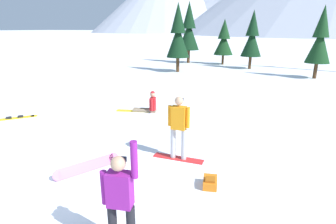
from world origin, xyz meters
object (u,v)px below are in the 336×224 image
at_px(snowboarder_midground, 179,126).
at_px(pine_tree_short, 320,39).
at_px(loose_snowboard_far_spare, 88,166).
at_px(backpack_orange, 210,182).
at_px(snowboarder_foreground, 120,201).
at_px(pine_tree_broad, 178,35).
at_px(pine_tree_leaning, 252,37).
at_px(snowboarder_background, 149,105).
at_px(pine_tree_twin, 189,30).
at_px(loose_snowboard_near_right, 15,118).
at_px(pine_tree_young, 224,40).

relative_size(snowboarder_midground, pine_tree_short, 0.36).
height_order(loose_snowboard_far_spare, backpack_orange, backpack_orange).
height_order(snowboarder_foreground, pine_tree_short, pine_tree_short).
xyz_separation_m(snowboarder_foreground, pine_tree_broad, (-6.06, 18.86, 2.11)).
xyz_separation_m(snowboarder_midground, pine_tree_leaning, (-0.26, 19.55, 1.82)).
height_order(snowboarder_background, pine_tree_leaning, pine_tree_leaning).
bearing_deg(pine_tree_twin, pine_tree_short, -24.99).
distance_m(loose_snowboard_near_right, pine_tree_broad, 14.92).
bearing_deg(loose_snowboard_near_right, snowboarder_foreground, -28.95).
bearing_deg(pine_tree_short, pine_tree_young, 145.33).
xyz_separation_m(backpack_orange, pine_tree_twin, (-8.11, 22.76, 3.28)).
bearing_deg(snowboarder_midground, pine_tree_short, 73.43).
bearing_deg(pine_tree_broad, backpack_orange, -67.03).
bearing_deg(backpack_orange, pine_tree_broad, 112.97).
bearing_deg(backpack_orange, snowboarder_foreground, -110.07).
bearing_deg(snowboarder_midground, pine_tree_broad, 110.57).
distance_m(pine_tree_young, pine_tree_leaning, 3.71).
distance_m(backpack_orange, pine_tree_short, 17.88).
height_order(loose_snowboard_near_right, pine_tree_young, pine_tree_young).
distance_m(loose_snowboard_near_right, pine_tree_twin, 21.12).
distance_m(pine_tree_young, pine_tree_broad, 6.95).
xyz_separation_m(snowboarder_background, loose_snowboard_far_spare, (0.87, -5.39, -0.19)).
bearing_deg(snowboarder_midground, pine_tree_twin, 107.67).
xyz_separation_m(snowboarder_foreground, loose_snowboard_near_right, (-7.89, 4.37, -0.93)).
xyz_separation_m(loose_snowboard_far_spare, pine_tree_twin, (-4.94, 23.23, 3.27)).
bearing_deg(pine_tree_young, loose_snowboard_near_right, -101.79).
height_order(snowboarder_midground, snowboarder_background, snowboarder_midground).
height_order(snowboarder_midground, loose_snowboard_near_right, snowboarder_midground).
relative_size(pine_tree_short, pine_tree_leaning, 1.01).
relative_size(pine_tree_young, pine_tree_twin, 0.72).
height_order(loose_snowboard_near_right, loose_snowboard_far_spare, loose_snowboard_far_spare).
bearing_deg(loose_snowboard_near_right, pine_tree_twin, 88.14).
height_order(snowboarder_midground, pine_tree_twin, pine_tree_twin).
bearing_deg(pine_tree_twin, pine_tree_broad, -79.71).
bearing_deg(backpack_orange, loose_snowboard_near_right, 167.64).
relative_size(snowboarder_background, pine_tree_short, 0.35).
distance_m(loose_snowboard_far_spare, pine_tree_short, 19.21).
bearing_deg(pine_tree_broad, snowboarder_midground, -69.43).
height_order(snowboarder_midground, pine_tree_short, pine_tree_short).
xyz_separation_m(pine_tree_short, pine_tree_broad, (-10.57, -0.88, 0.24)).
bearing_deg(backpack_orange, pine_tree_young, 100.93).
bearing_deg(pine_tree_leaning, backpack_orange, -85.95).
bearing_deg(snowboarder_foreground, pine_tree_leaning, 91.41).
distance_m(snowboarder_background, backpack_orange, 6.37).
relative_size(snowboarder_midground, pine_tree_leaning, 0.36).
bearing_deg(backpack_orange, pine_tree_twin, 109.61).
bearing_deg(snowboarder_foreground, pine_tree_broad, 107.83).
height_order(loose_snowboard_near_right, pine_tree_broad, pine_tree_broad).
bearing_deg(pine_tree_leaning, loose_snowboard_far_spare, -94.64).
bearing_deg(pine_tree_short, loose_snowboard_far_spare, -110.92).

